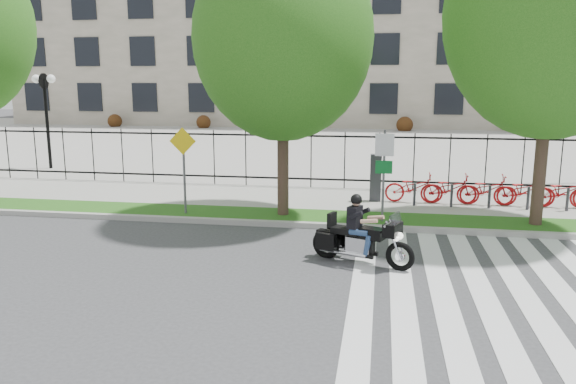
# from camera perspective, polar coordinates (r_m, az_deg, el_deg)

# --- Properties ---
(ground) EXTENTS (120.00, 120.00, 0.00)m
(ground) POSITION_cam_1_polar(r_m,az_deg,el_deg) (11.54, -3.52, -8.72)
(ground) COLOR #38373A
(ground) RESTS_ON ground
(curb) EXTENTS (60.00, 0.20, 0.15)m
(curb) POSITION_cam_1_polar(r_m,az_deg,el_deg) (15.36, -0.07, -3.29)
(curb) COLOR #9D9C94
(curb) RESTS_ON ground
(grass_verge) EXTENTS (60.00, 1.50, 0.15)m
(grass_verge) POSITION_cam_1_polar(r_m,az_deg,el_deg) (16.17, 0.43, -2.54)
(grass_verge) COLOR #234E13
(grass_verge) RESTS_ON ground
(sidewalk) EXTENTS (60.00, 3.50, 0.15)m
(sidewalk) POSITION_cam_1_polar(r_m,az_deg,el_deg) (18.58, 1.65, -0.72)
(sidewalk) COLOR #9B9891
(sidewalk) RESTS_ON ground
(plaza) EXTENTS (80.00, 34.00, 0.10)m
(plaza) POSITION_cam_1_polar(r_m,az_deg,el_deg) (35.85, 5.53, 5.01)
(plaza) COLOR #9B9891
(plaza) RESTS_ON ground
(crosswalk_stripes) EXTENTS (5.70, 8.00, 0.01)m
(crosswalk_stripes) POSITION_cam_1_polar(r_m,az_deg,el_deg) (11.51, 20.96, -9.50)
(crosswalk_stripes) COLOR silver
(crosswalk_stripes) RESTS_ON ground
(iron_fence) EXTENTS (30.00, 0.06, 2.00)m
(iron_fence) POSITION_cam_1_polar(r_m,az_deg,el_deg) (20.10, 2.36, 3.30)
(iron_fence) COLOR black
(iron_fence) RESTS_ON sidewalk
(office_building) EXTENTS (60.00, 21.90, 20.15)m
(office_building) POSITION_cam_1_polar(r_m,az_deg,el_deg) (55.85, 7.27, 17.41)
(office_building) COLOR gray
(office_building) RESTS_ON ground
(lamp_post_left) EXTENTS (1.06, 0.70, 4.25)m
(lamp_post_left) POSITION_cam_1_polar(r_m,az_deg,el_deg) (26.81, -23.45, 8.81)
(lamp_post_left) COLOR black
(lamp_post_left) RESTS_ON ground
(street_tree_1) EXTENTS (4.92, 4.92, 7.78)m
(street_tree_1) POSITION_cam_1_polar(r_m,az_deg,el_deg) (15.79, -0.53, 15.46)
(street_tree_1) COLOR #37261E
(street_tree_1) RESTS_ON grass_verge
(street_tree_2) EXTENTS (5.43, 5.43, 8.53)m
(street_tree_2) POSITION_cam_1_polar(r_m,az_deg,el_deg) (16.13, 25.39, 15.95)
(street_tree_2) COLOR #37261E
(street_tree_2) RESTS_ON grass_verge
(bike_share_station) EXTENTS (8.87, 0.85, 1.50)m
(bike_share_station) POSITION_cam_1_polar(r_m,az_deg,el_deg) (18.55, 22.64, 0.12)
(bike_share_station) COLOR #2D2D33
(bike_share_station) RESTS_ON sidewalk
(sign_pole_regulatory) EXTENTS (0.50, 0.09, 2.50)m
(sign_pole_regulatory) POSITION_cam_1_polar(r_m,az_deg,el_deg) (15.29, 9.72, 2.85)
(sign_pole_regulatory) COLOR #59595B
(sign_pole_regulatory) RESTS_ON grass_verge
(sign_pole_warning) EXTENTS (0.78, 0.09, 2.49)m
(sign_pole_warning) POSITION_cam_1_polar(r_m,az_deg,el_deg) (16.28, -10.57, 3.33)
(sign_pole_warning) COLOR #59595B
(sign_pole_warning) RESTS_ON grass_verge
(motorcycle_rider) EXTENTS (2.28, 1.23, 1.86)m
(motorcycle_rider) POSITION_cam_1_polar(r_m,az_deg,el_deg) (12.30, 7.44, -4.49)
(motorcycle_rider) COLOR black
(motorcycle_rider) RESTS_ON ground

